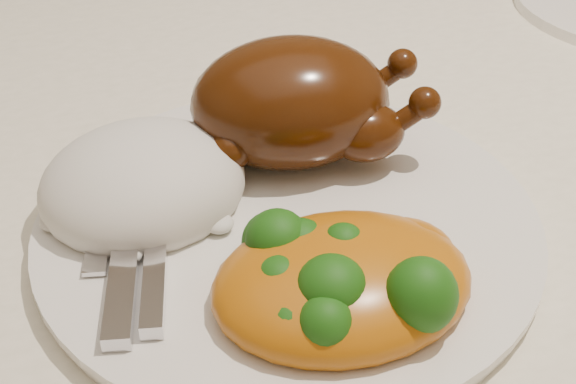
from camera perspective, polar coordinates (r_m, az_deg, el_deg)
name	(u,v)px	position (r m, az deg, el deg)	size (l,w,h in m)	color
dining_table	(320,195)	(0.70, 2.27, -0.22)	(1.60, 0.90, 0.76)	brown
tablecloth	(322,123)	(0.66, 2.42, 4.90)	(1.73, 1.03, 0.18)	white
dinner_plate	(288,227)	(0.49, 0.00, -2.48)	(0.30, 0.30, 0.01)	white
roast_chicken	(297,102)	(0.52, 0.62, 6.41)	(0.17, 0.12, 0.08)	#411F07
rice_mound	(143,185)	(0.50, -10.25, 0.50)	(0.15, 0.14, 0.07)	white
mac_and_cheese	(341,279)	(0.43, 3.82, -6.19)	(0.15, 0.11, 0.06)	orange
cutlery	(130,262)	(0.46, -11.17, -4.94)	(0.05, 0.17, 0.01)	silver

